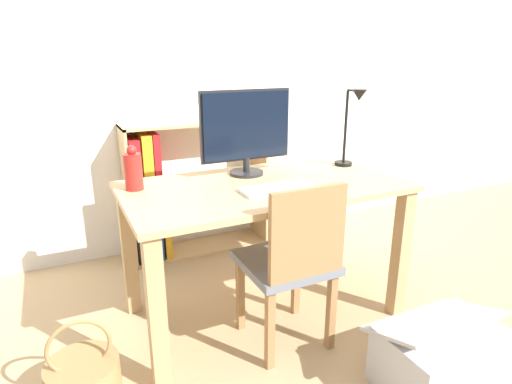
# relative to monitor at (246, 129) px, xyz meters

# --- Properties ---
(ground_plane) EXTENTS (10.00, 10.00, 0.00)m
(ground_plane) POSITION_rel_monitor_xyz_m (0.01, -0.20, -0.98)
(ground_plane) COLOR tan
(wall_back) EXTENTS (8.00, 0.05, 2.60)m
(wall_back) POSITION_rel_monitor_xyz_m (0.01, 0.89, 0.32)
(wall_back) COLOR silver
(wall_back) RESTS_ON ground_plane
(desk) EXTENTS (1.39, 0.74, 0.73)m
(desk) POSITION_rel_monitor_xyz_m (0.01, -0.20, -0.37)
(desk) COLOR tan
(desk) RESTS_ON ground_plane
(monitor) EXTENTS (0.50, 0.18, 0.45)m
(monitor) POSITION_rel_monitor_xyz_m (0.00, 0.00, 0.00)
(monitor) COLOR #232326
(monitor) RESTS_ON desk
(keyboard) EXTENTS (0.35, 0.14, 0.02)m
(keyboard) POSITION_rel_monitor_xyz_m (0.01, -0.32, -0.24)
(keyboard) COLOR silver
(keyboard) RESTS_ON desk
(vase) EXTENTS (0.08, 0.08, 0.21)m
(vase) POSITION_rel_monitor_xyz_m (-0.59, -0.02, -0.15)
(vase) COLOR #B2231E
(vase) RESTS_ON desk
(desk_lamp) EXTENTS (0.10, 0.19, 0.44)m
(desk_lamp) POSITION_rel_monitor_xyz_m (0.59, -0.12, 0.02)
(desk_lamp) COLOR black
(desk_lamp) RESTS_ON desk
(chair) EXTENTS (0.40, 0.40, 0.83)m
(chair) POSITION_rel_monitor_xyz_m (-0.00, -0.51, -0.52)
(chair) COLOR slate
(chair) RESTS_ON ground_plane
(bookshelf) EXTENTS (0.97, 0.28, 0.92)m
(bookshelf) POSITION_rel_monitor_xyz_m (-0.26, 0.71, -0.53)
(bookshelf) COLOR tan
(bookshelf) RESTS_ON ground_plane
(basket) EXTENTS (0.28, 0.28, 0.39)m
(basket) POSITION_rel_monitor_xyz_m (-0.93, -0.48, -0.87)
(basket) COLOR #997547
(basket) RESTS_ON ground_plane
(storage_box) EXTENTS (0.52, 0.39, 0.34)m
(storage_box) POSITION_rel_monitor_xyz_m (0.44, -1.01, -0.84)
(storage_box) COLOR #B2B2B7
(storage_box) RESTS_ON ground_plane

